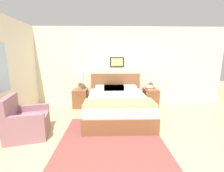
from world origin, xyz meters
TOP-DOWN VIEW (x-y plane):
  - ground_plane at (0.00, 0.00)m, footprint 16.00×16.00m
  - wall_back at (0.00, 3.26)m, footprint 7.53×0.09m
  - wall_left at (-2.59, 1.59)m, footprint 0.08×5.63m
  - area_rug_main at (-0.11, 0.93)m, footprint 2.03×1.96m
  - bed at (0.09, 2.12)m, footprint 1.64×2.17m
  - armchair at (-1.87, 1.07)m, footprint 0.90×0.90m
  - nightstand_near_window at (-1.08, 2.92)m, footprint 0.44×0.54m
  - nightstand_by_door at (1.25, 2.92)m, footprint 0.44×0.54m
  - table_lamp_near_window at (-1.08, 2.93)m, footprint 0.26×0.26m
  - table_lamp_by_door at (1.25, 2.93)m, footprint 0.26×0.26m
  - book_thick_bottom at (1.15, 2.87)m, footprint 0.20×0.28m
  - book_hardcover_middle at (1.15, 2.87)m, footprint 0.19×0.26m
  - book_novel_upper at (1.15, 2.87)m, footprint 0.21×0.24m
  - book_slim_near_top at (1.15, 2.87)m, footprint 0.17×0.21m

SIDE VIEW (x-z plane):
  - ground_plane at x=0.00m, z-range 0.00..0.00m
  - area_rug_main at x=-0.11m, z-range 0.00..0.01m
  - armchair at x=-1.87m, z-range -0.14..0.73m
  - nightstand_near_window at x=-1.08m, z-range 0.00..0.59m
  - nightstand_by_door at x=1.25m, z-range 0.00..0.59m
  - bed at x=0.09m, z-range -0.22..0.85m
  - book_thick_bottom at x=1.15m, z-range 0.59..0.63m
  - book_hardcover_middle at x=1.15m, z-range 0.63..0.66m
  - book_novel_upper at x=1.15m, z-range 0.66..0.70m
  - book_slim_near_top at x=1.15m, z-range 0.70..0.73m
  - table_lamp_near_window at x=-1.08m, z-range 0.68..1.17m
  - table_lamp_by_door at x=1.25m, z-range 0.68..1.17m
  - wall_back at x=0.00m, z-range 0.00..2.60m
  - wall_left at x=-2.59m, z-range 0.00..2.60m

